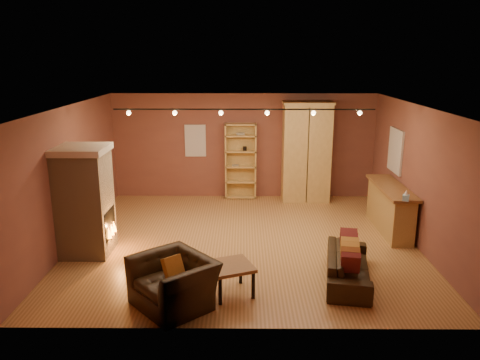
{
  "coord_description": "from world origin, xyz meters",
  "views": [
    {
      "loc": [
        -0.01,
        -9.12,
        3.74
      ],
      "look_at": [
        -0.08,
        0.2,
        1.27
      ],
      "focal_mm": 35.0,
      "sensor_mm": 36.0,
      "label": 1
    }
  ],
  "objects_px": {
    "armchair": "(173,274)",
    "coffee_table": "(231,269)",
    "bookcase": "(241,160)",
    "armoire": "(306,152)",
    "loveseat": "(349,260)",
    "bar_counter": "(390,208)",
    "fireplace": "(85,201)"
  },
  "relations": [
    {
      "from": "bookcase",
      "to": "bar_counter",
      "type": "relative_size",
      "value": 0.96
    },
    {
      "from": "loveseat",
      "to": "coffee_table",
      "type": "xyz_separation_m",
      "value": [
        -2.0,
        -0.47,
        0.05
      ]
    },
    {
      "from": "loveseat",
      "to": "armoire",
      "type": "bearing_deg",
      "value": 12.22
    },
    {
      "from": "armoire",
      "to": "armchair",
      "type": "bearing_deg",
      "value": -116.2
    },
    {
      "from": "bookcase",
      "to": "loveseat",
      "type": "height_order",
      "value": "bookcase"
    },
    {
      "from": "armoire",
      "to": "armchair",
      "type": "relative_size",
      "value": 1.88
    },
    {
      "from": "coffee_table",
      "to": "bookcase",
      "type": "bearing_deg",
      "value": 88.66
    },
    {
      "from": "bar_counter",
      "to": "armchair",
      "type": "relative_size",
      "value": 1.53
    },
    {
      "from": "bar_counter",
      "to": "armchair",
      "type": "bearing_deg",
      "value": -142.86
    },
    {
      "from": "bar_counter",
      "to": "bookcase",
      "type": "bearing_deg",
      "value": 142.68
    },
    {
      "from": "bookcase",
      "to": "bar_counter",
      "type": "distance_m",
      "value": 4.16
    },
    {
      "from": "bookcase",
      "to": "armchair",
      "type": "xyz_separation_m",
      "value": [
        -0.99,
        -5.75,
        -0.52
      ]
    },
    {
      "from": "bookcase",
      "to": "loveseat",
      "type": "xyz_separation_m",
      "value": [
        1.87,
        -4.9,
        -0.66
      ]
    },
    {
      "from": "loveseat",
      "to": "armchair",
      "type": "distance_m",
      "value": 2.99
    },
    {
      "from": "bookcase",
      "to": "coffee_table",
      "type": "relative_size",
      "value": 2.36
    },
    {
      "from": "fireplace",
      "to": "bar_counter",
      "type": "relative_size",
      "value": 1.0
    },
    {
      "from": "fireplace",
      "to": "bar_counter",
      "type": "distance_m",
      "value": 6.39
    },
    {
      "from": "loveseat",
      "to": "coffee_table",
      "type": "height_order",
      "value": "loveseat"
    },
    {
      "from": "fireplace",
      "to": "armoire",
      "type": "bearing_deg",
      "value": 36.92
    },
    {
      "from": "armchair",
      "to": "coffee_table",
      "type": "height_order",
      "value": "armchair"
    },
    {
      "from": "bar_counter",
      "to": "armchair",
      "type": "height_order",
      "value": "armchair"
    },
    {
      "from": "bookcase",
      "to": "armoire",
      "type": "distance_m",
      "value": 1.76
    },
    {
      "from": "armoire",
      "to": "loveseat",
      "type": "xyz_separation_m",
      "value": [
        0.15,
        -4.67,
        -0.94
      ]
    },
    {
      "from": "bookcase",
      "to": "loveseat",
      "type": "relative_size",
      "value": 1.09
    },
    {
      "from": "armchair",
      "to": "coffee_table",
      "type": "distance_m",
      "value": 0.95
    },
    {
      "from": "fireplace",
      "to": "bookcase",
      "type": "distance_m",
      "value": 4.77
    },
    {
      "from": "coffee_table",
      "to": "armchair",
      "type": "bearing_deg",
      "value": -156.36
    },
    {
      "from": "bookcase",
      "to": "fireplace",
      "type": "bearing_deg",
      "value": -128.3
    },
    {
      "from": "coffee_table",
      "to": "loveseat",
      "type": "bearing_deg",
      "value": 13.23
    },
    {
      "from": "bar_counter",
      "to": "loveseat",
      "type": "distance_m",
      "value": 2.78
    },
    {
      "from": "armoire",
      "to": "bar_counter",
      "type": "distance_m",
      "value": 2.88
    },
    {
      "from": "bar_counter",
      "to": "coffee_table",
      "type": "distance_m",
      "value": 4.45
    }
  ]
}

